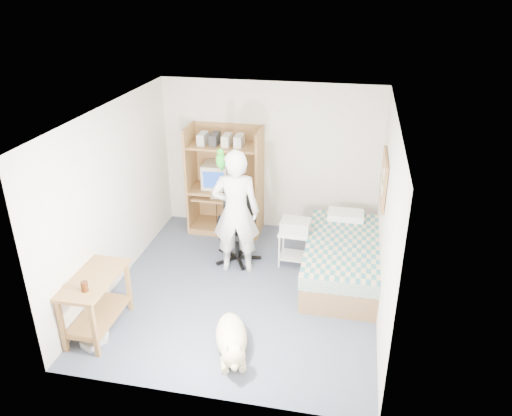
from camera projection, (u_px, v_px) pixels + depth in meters
The scene contains 21 objects.
floor at pixel (244, 289), 6.97m from camera, with size 4.00×4.00×0.00m, color #434A5B.
wall_back at pixel (270, 158), 8.21m from camera, with size 3.60×0.02×2.50m, color silver.
wall_right at pixel (386, 221), 6.11m from camera, with size 0.02×4.00×2.50m, color silver.
wall_left at pixel (114, 197), 6.76m from camera, with size 0.02×4.00×2.50m, color silver.
ceiling at pixel (242, 113), 5.90m from camera, with size 3.60×4.00×0.02m, color white.
computer_hutch at pixel (226, 184), 8.28m from camera, with size 1.20×0.63×1.80m.
bed at pixel (342, 259), 7.15m from camera, with size 1.02×2.02×0.66m.
side_desk at pixel (96, 296), 5.97m from camera, with size 0.50×1.00×0.75m.
corkboard at pixel (384, 179), 6.83m from camera, with size 0.04×0.94×0.66m.
office_chair at pixel (237, 235), 7.58m from camera, with size 0.63×0.63×1.12m.
person at pixel (236, 212), 7.07m from camera, with size 0.68×0.45×1.86m, color silver.
parrot at pixel (221, 159), 6.79m from camera, with size 0.14×0.24×0.38m.
dog at pixel (232, 339), 5.73m from camera, with size 0.58×1.11×0.43m.
printer_cart at pixel (295, 242), 7.42m from camera, with size 0.48×0.39×0.56m.
printer at pixel (295, 226), 7.30m from camera, with size 0.42×0.32×0.18m, color #B7B7B2.
crt_monitor at pixel (216, 175), 8.26m from camera, with size 0.45×0.48×0.41m.
keyboard at pixel (225, 197), 8.21m from camera, with size 0.45×0.16×0.03m, color beige.
pencil_cup at pixel (243, 188), 8.15m from camera, with size 0.08×0.08×0.12m, color gold.
drink_glass at pixel (85, 286), 5.59m from camera, with size 0.08×0.08×0.12m, color #3B1A09.
floor_box_a at pixel (97, 336), 5.98m from camera, with size 0.25×0.20×0.10m, color silver.
floor_box_b at pixel (92, 343), 5.89m from camera, with size 0.18×0.22×0.08m, color #A6A5A1.
Camera 1 is at (1.33, -5.67, 3.98)m, focal length 35.00 mm.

